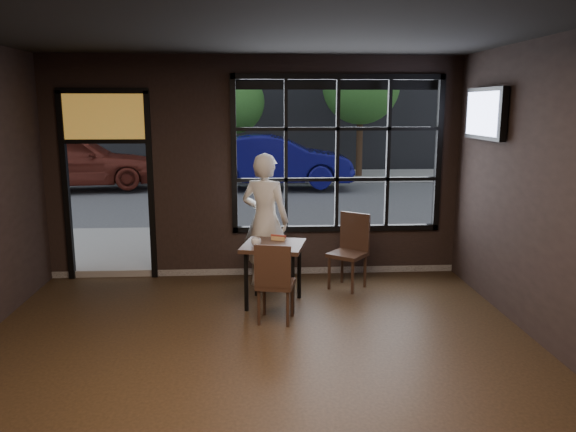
{
  "coord_description": "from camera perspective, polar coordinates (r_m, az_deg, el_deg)",
  "views": [
    {
      "loc": [
        -0.02,
        -4.61,
        2.5
      ],
      "look_at": [
        0.4,
        2.2,
        1.15
      ],
      "focal_mm": 35.0,
      "sensor_mm": 36.0,
      "label": 1
    }
  ],
  "objects": [
    {
      "name": "cup",
      "position": [
        6.93,
        -3.27,
        -2.67
      ],
      "size": [
        0.16,
        0.16,
        0.1
      ],
      "primitive_type": "imported",
      "rotation": [
        0.0,
        0.0,
        -0.46
      ],
      "color": "silver",
      "rests_on": "cafe_table"
    },
    {
      "name": "man",
      "position": [
        7.77,
        -2.34,
        -0.45
      ],
      "size": [
        0.81,
        0.69,
        1.87
      ],
      "primitive_type": "imported",
      "rotation": [
        0.0,
        0.0,
        2.72
      ],
      "color": "silver",
      "rests_on": "floor"
    },
    {
      "name": "chair_near",
      "position": [
        6.59,
        -1.26,
        -6.66
      ],
      "size": [
        0.5,
        0.5,
        0.96
      ],
      "primitive_type": "cube",
      "rotation": [
        0.0,
        0.0,
        2.93
      ],
      "color": "black",
      "rests_on": "floor"
    },
    {
      "name": "tv",
      "position": [
        7.66,
        19.42,
        9.78
      ],
      "size": [
        0.13,
        1.12,
        0.65
      ],
      "primitive_type": "cube",
      "color": "black",
      "rests_on": "wall_right"
    },
    {
      "name": "stained_transom",
      "position": [
        8.38,
        -18.17,
        9.61
      ],
      "size": [
        1.2,
        0.06,
        0.7
      ],
      "primitive_type": "cube",
      "color": "orange",
      "rests_on": "ground"
    },
    {
      "name": "maroon_car",
      "position": [
        17.7,
        -20.88,
        5.28
      ],
      "size": [
        4.97,
        2.61,
        1.61
      ],
      "primitive_type": "imported",
      "rotation": [
        0.0,
        0.0,
        1.73
      ],
      "color": "#5C1F15",
      "rests_on": "street_asphalt"
    },
    {
      "name": "ceiling",
      "position": [
        4.67,
        -3.43,
        19.92
      ],
      "size": [
        6.0,
        7.0,
        0.02
      ],
      "primitive_type": "cube",
      "color": "black",
      "rests_on": "ground"
    },
    {
      "name": "street_asphalt",
      "position": [
        28.73,
        -3.52,
        6.11
      ],
      "size": [
        60.0,
        41.0,
        0.04
      ],
      "primitive_type": "cube",
      "color": "#545456",
      "rests_on": "ground"
    },
    {
      "name": "hotdog",
      "position": [
        7.22,
        -0.97,
        -2.23
      ],
      "size": [
        0.22,
        0.15,
        0.06
      ],
      "primitive_type": null,
      "rotation": [
        0.0,
        0.0,
        -0.39
      ],
      "color": "tan",
      "rests_on": "cafe_table"
    },
    {
      "name": "navy_car",
      "position": [
        16.88,
        -1.4,
        5.62
      ],
      "size": [
        4.72,
        1.8,
        1.54
      ],
      "primitive_type": "imported",
      "rotation": [
        0.0,
        0.0,
        1.53
      ],
      "color": "#0B0B50",
      "rests_on": "street_asphalt"
    },
    {
      "name": "tree_left",
      "position": [
        19.39,
        -5.68,
        11.43
      ],
      "size": [
        2.17,
        2.17,
        3.7
      ],
      "color": "#332114",
      "rests_on": "street_asphalt"
    },
    {
      "name": "window_frame",
      "position": [
        8.24,
        5.03,
        6.26
      ],
      "size": [
        3.06,
        0.12,
        2.28
      ],
      "primitive_type": "cube",
      "color": "black",
      "rests_on": "ground"
    },
    {
      "name": "cafe_table",
      "position": [
        7.14,
        -1.48,
        -5.92
      ],
      "size": [
        0.88,
        0.88,
        0.8
      ],
      "primitive_type": "cube",
      "rotation": [
        0.0,
        0.0,
        -0.23
      ],
      "color": "black",
      "rests_on": "floor"
    },
    {
      "name": "floor",
      "position": [
        5.25,
        -3.0,
        -17.37
      ],
      "size": [
        6.0,
        7.0,
        0.02
      ],
      "primitive_type": "cube",
      "color": "black",
      "rests_on": "ground"
    },
    {
      "name": "tree_right",
      "position": [
        19.57,
        7.41,
        12.99
      ],
      "size": [
        2.62,
        2.62,
        4.48
      ],
      "color": "#332114",
      "rests_on": "street_asphalt"
    },
    {
      "name": "chair_window",
      "position": [
        7.77,
        6.07,
        -3.65
      ],
      "size": [
        0.63,
        0.63,
        1.04
      ],
      "primitive_type": "cube",
      "rotation": [
        0.0,
        0.0,
        -0.67
      ],
      "color": "black",
      "rests_on": "floor"
    }
  ]
}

